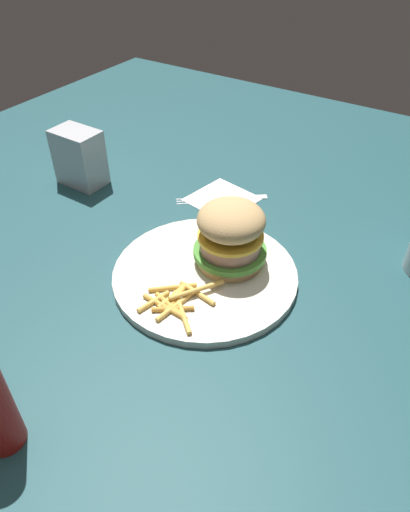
% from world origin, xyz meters
% --- Properties ---
extents(ground_plane, '(1.60, 1.60, 0.00)m').
position_xyz_m(ground_plane, '(0.00, 0.00, 0.00)').
color(ground_plane, '#1E474C').
extents(plate, '(0.28, 0.28, 0.01)m').
position_xyz_m(plate, '(0.01, -0.01, 0.01)').
color(plate, silver).
rests_on(plate, ground_plane).
extents(sandwich, '(0.11, 0.11, 0.10)m').
position_xyz_m(sandwich, '(-0.01, -0.05, 0.06)').
color(sandwich, tan).
rests_on(sandwich, plate).
extents(fries_pile, '(0.10, 0.11, 0.01)m').
position_xyz_m(fries_pile, '(0.01, 0.07, 0.02)').
color(fries_pile, '#E5B251').
rests_on(fries_pile, plate).
extents(napkin, '(0.13, 0.13, 0.00)m').
position_xyz_m(napkin, '(0.10, -0.21, 0.00)').
color(napkin, white).
rests_on(napkin, ground_plane).
extents(fork, '(0.15, 0.12, 0.00)m').
position_xyz_m(fork, '(0.10, -0.21, 0.00)').
color(fork, silver).
rests_on(fork, napkin).
extents(napkin_dispenser, '(0.09, 0.06, 0.11)m').
position_xyz_m(napkin_dispenser, '(0.37, -0.11, 0.05)').
color(napkin_dispenser, '#B7BABF').
rests_on(napkin_dispenser, ground_plane).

